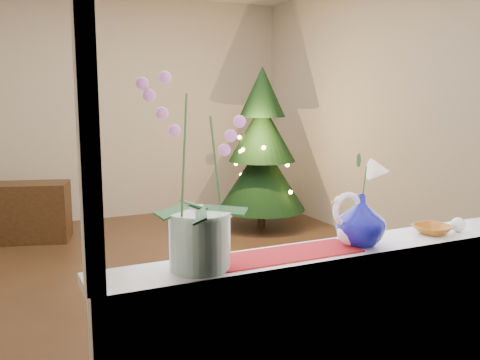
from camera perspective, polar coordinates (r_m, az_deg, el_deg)
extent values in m
plane|color=#3B2518|center=(4.59, -6.75, -10.43)|extent=(5.00, 5.00, 0.00)
cube|color=#BEB6A6|center=(6.74, -13.82, 7.39)|extent=(4.50, 0.10, 2.70)
cube|color=#BEB6A6|center=(2.10, 14.81, 3.73)|extent=(4.50, 0.10, 2.70)
cube|color=#BEB6A6|center=(5.46, 16.11, 6.91)|extent=(0.10, 5.00, 2.70)
cube|color=white|center=(2.29, 12.23, -7.23)|extent=(2.20, 0.26, 0.04)
cube|color=maroon|center=(2.08, 3.83, -8.06)|extent=(0.70, 0.20, 0.01)
imported|color=#090A74|center=(2.25, 12.78, -3.76)|extent=(0.24, 0.24, 0.24)
sphere|color=white|center=(2.62, 22.25, -4.43)|extent=(0.09, 0.09, 0.07)
imported|color=#995410|center=(2.54, 19.87, -5.04)|extent=(0.16, 0.16, 0.03)
cube|color=black|center=(6.02, -21.67, -3.20)|extent=(0.91, 0.63, 0.62)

